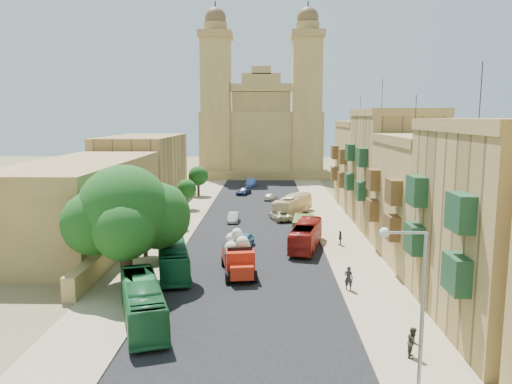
{
  "coord_description": "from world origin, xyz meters",
  "views": [
    {
      "loc": [
        1.4,
        -32.96,
        12.9
      ],
      "look_at": [
        0.0,
        26.0,
        4.0
      ],
      "focal_mm": 35.0,
      "sensor_mm": 36.0,
      "label": 1
    }
  ],
  "objects_px": {
    "pedestrian_c": "(340,238)",
    "streetlamp": "(412,295)",
    "street_tree_d": "(198,176)",
    "bus_green_north": "(173,257)",
    "bus_green_south": "(142,302)",
    "car_blue_b": "(251,182)",
    "ficus_tree": "(125,215)",
    "olive_pickup": "(304,228)",
    "church": "(262,132)",
    "street_tree_b": "(170,200)",
    "car_white_b": "(270,196)",
    "street_tree_c": "(187,189)",
    "pedestrian_a": "(349,278)",
    "bus_red_east": "(306,235)",
    "car_cream": "(280,215)",
    "pedestrian_b": "(413,342)",
    "red_truck": "(238,255)",
    "bus_cream_east": "(293,205)",
    "car_white_a": "(233,217)",
    "street_tree_a": "(144,217)",
    "car_dkblue": "(244,191)",
    "car_blue_a": "(243,241)"
  },
  "relations": [
    {
      "from": "red_truck",
      "to": "bus_red_east",
      "type": "relative_size",
      "value": 0.7
    },
    {
      "from": "streetlamp",
      "to": "pedestrian_b",
      "type": "xyz_separation_m",
      "value": [
        1.57,
        4.65,
        -4.36
      ]
    },
    {
      "from": "pedestrian_c",
      "to": "streetlamp",
      "type": "bearing_deg",
      "value": 12.58
    },
    {
      "from": "car_dkblue",
      "to": "pedestrian_c",
      "type": "xyz_separation_m",
      "value": [
        11.37,
        -33.05,
        0.17
      ]
    },
    {
      "from": "ficus_tree",
      "to": "street_tree_b",
      "type": "relative_size",
      "value": 1.87
    },
    {
      "from": "street_tree_c",
      "to": "pedestrian_a",
      "type": "bearing_deg",
      "value": -61.92
    },
    {
      "from": "street_tree_a",
      "to": "bus_green_south",
      "type": "xyz_separation_m",
      "value": [
        3.5,
        -15.08,
        -2.43
      ]
    },
    {
      "from": "olive_pickup",
      "to": "car_blue_b",
      "type": "height_order",
      "value": "olive_pickup"
    },
    {
      "from": "church",
      "to": "bus_green_south",
      "type": "relative_size",
      "value": 3.79
    },
    {
      "from": "car_cream",
      "to": "pedestrian_b",
      "type": "relative_size",
      "value": 2.67
    },
    {
      "from": "bus_red_east",
      "to": "pedestrian_b",
      "type": "height_order",
      "value": "bus_red_east"
    },
    {
      "from": "bus_green_north",
      "to": "car_white_a",
      "type": "height_order",
      "value": "bus_green_north"
    },
    {
      "from": "red_truck",
      "to": "olive_pickup",
      "type": "distance_m",
      "value": 14.56
    },
    {
      "from": "bus_green_south",
      "to": "car_blue_b",
      "type": "relative_size",
      "value": 2.24
    },
    {
      "from": "olive_pickup",
      "to": "pedestrian_c",
      "type": "height_order",
      "value": "olive_pickup"
    },
    {
      "from": "street_tree_d",
      "to": "bus_green_north",
      "type": "bearing_deg",
      "value": -85.12
    },
    {
      "from": "ficus_tree",
      "to": "car_blue_b",
      "type": "xyz_separation_m",
      "value": [
        7.67,
        56.03,
        -4.83
      ]
    },
    {
      "from": "car_white_b",
      "to": "pedestrian_a",
      "type": "xyz_separation_m",
      "value": [
        5.66,
        -40.96,
        0.37
      ]
    },
    {
      "from": "bus_red_east",
      "to": "red_truck",
      "type": "bearing_deg",
      "value": 65.55
    },
    {
      "from": "car_cream",
      "to": "pedestrian_a",
      "type": "xyz_separation_m",
      "value": [
        4.52,
        -25.59,
        0.3
      ]
    },
    {
      "from": "bus_green_south",
      "to": "pedestrian_b",
      "type": "relative_size",
      "value": 5.71
    },
    {
      "from": "olive_pickup",
      "to": "bus_red_east",
      "type": "distance_m",
      "value": 4.72
    },
    {
      "from": "olive_pickup",
      "to": "bus_green_south",
      "type": "relative_size",
      "value": 0.55
    },
    {
      "from": "red_truck",
      "to": "bus_cream_east",
      "type": "bearing_deg",
      "value": 77.25
    },
    {
      "from": "red_truck",
      "to": "car_white_b",
      "type": "height_order",
      "value": "red_truck"
    },
    {
      "from": "ficus_tree",
      "to": "pedestrian_a",
      "type": "height_order",
      "value": "ficus_tree"
    },
    {
      "from": "street_tree_b",
      "to": "car_white_a",
      "type": "distance_m",
      "value": 8.44
    },
    {
      "from": "ficus_tree",
      "to": "pedestrian_c",
      "type": "relative_size",
      "value": 6.19
    },
    {
      "from": "bus_green_south",
      "to": "bus_green_north",
      "type": "height_order",
      "value": "bus_green_north"
    },
    {
      "from": "church",
      "to": "streetlamp",
      "type": "distance_m",
      "value": 91.04
    },
    {
      "from": "street_tree_b",
      "to": "bus_green_south",
      "type": "xyz_separation_m",
      "value": [
        3.5,
        -27.08,
        -2.01
      ]
    },
    {
      "from": "church",
      "to": "red_truck",
      "type": "distance_m",
      "value": 72.16
    },
    {
      "from": "olive_pickup",
      "to": "car_dkblue",
      "type": "height_order",
      "value": "olive_pickup"
    },
    {
      "from": "street_tree_b",
      "to": "street_tree_a",
      "type": "bearing_deg",
      "value": -90.0
    },
    {
      "from": "bus_cream_east",
      "to": "car_cream",
      "type": "xyz_separation_m",
      "value": [
        -1.8,
        -3.73,
        -0.67
      ]
    },
    {
      "from": "car_white_b",
      "to": "bus_green_north",
      "type": "bearing_deg",
      "value": 100.1
    },
    {
      "from": "church",
      "to": "car_blue_b",
      "type": "height_order",
      "value": "church"
    },
    {
      "from": "bus_green_south",
      "to": "pedestrian_b",
      "type": "height_order",
      "value": "bus_green_south"
    },
    {
      "from": "street_tree_b",
      "to": "bus_red_east",
      "type": "height_order",
      "value": "street_tree_b"
    },
    {
      "from": "car_cream",
      "to": "car_white_b",
      "type": "bearing_deg",
      "value": -101.82
    },
    {
      "from": "church",
      "to": "bus_red_east",
      "type": "relative_size",
      "value": 3.91
    },
    {
      "from": "streetlamp",
      "to": "car_blue_a",
      "type": "bearing_deg",
      "value": 107.77
    },
    {
      "from": "bus_green_south",
      "to": "pedestrian_c",
      "type": "relative_size",
      "value": 6.34
    },
    {
      "from": "church",
      "to": "street_tree_d",
      "type": "height_order",
      "value": "church"
    },
    {
      "from": "church",
      "to": "bus_green_south",
      "type": "bearing_deg",
      "value": -94.55
    },
    {
      "from": "street_tree_d",
      "to": "bus_red_east",
      "type": "xyz_separation_m",
      "value": [
        15.2,
        -32.71,
        -2.02
      ]
    },
    {
      "from": "streetlamp",
      "to": "olive_pickup",
      "type": "height_order",
      "value": "streetlamp"
    },
    {
      "from": "ficus_tree",
      "to": "car_dkblue",
      "type": "bearing_deg",
      "value": 81.48
    },
    {
      "from": "street_tree_d",
      "to": "pedestrian_b",
      "type": "bearing_deg",
      "value": -70.78
    },
    {
      "from": "car_blue_b",
      "to": "pedestrian_c",
      "type": "height_order",
      "value": "pedestrian_c"
    }
  ]
}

